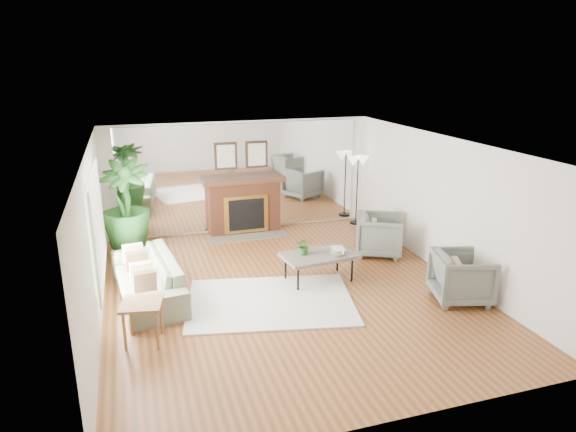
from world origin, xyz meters
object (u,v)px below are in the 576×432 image
object	(u,v)px
potted_ficus	(126,208)
sofa	(147,277)
armchair_back	(379,235)
fireplace	(244,204)
armchair_front	(462,277)
coffee_table	(319,256)
side_table	(142,309)
floor_lamp	(358,166)

from	to	relation	value
potted_ficus	sofa	bearing A→B (deg)	-82.00
sofa	armchair_back	size ratio (longest dim) A/B	2.56
fireplace	armchair_front	bearing A→B (deg)	-59.68
coffee_table	potted_ficus	xyz separation A→B (m)	(-3.19, 2.08, 0.60)
armchair_front	side_table	bearing A→B (deg)	103.54
armchair_front	floor_lamp	xyz separation A→B (m)	(0.10, 4.29, 0.99)
coffee_table	floor_lamp	bearing A→B (deg)	54.44
sofa	armchair_front	size ratio (longest dim) A/B	2.60
fireplace	side_table	world-z (taller)	fireplace
armchair_back	armchair_front	world-z (taller)	armchair_back
coffee_table	floor_lamp	size ratio (longest dim) A/B	0.82
potted_ficus	armchair_front	bearing A→B (deg)	-34.29
fireplace	potted_ficus	xyz separation A→B (m)	(-2.54, -0.94, 0.41)
sofa	side_table	xyz separation A→B (m)	(-0.13, -1.49, 0.17)
potted_ficus	floor_lamp	xyz separation A→B (m)	(5.24, 0.78, 0.33)
sofa	potted_ficus	bearing A→B (deg)	-178.44
fireplace	sofa	distance (m)	3.60
potted_ficus	fireplace	bearing A→B (deg)	20.30
sofa	armchair_front	world-z (taller)	armchair_front
sofa	armchair_back	bearing A→B (deg)	90.90
sofa	floor_lamp	bearing A→B (deg)	111.09
armchair_front	side_table	size ratio (longest dim) A/B	1.41
armchair_front	floor_lamp	distance (m)	4.40
armchair_back	side_table	distance (m)	5.13
fireplace	armchair_back	world-z (taller)	fireplace
armchair_back	potted_ficus	world-z (taller)	potted_ficus
armchair_front	potted_ficus	size ratio (longest dim) A/B	0.45
fireplace	potted_ficus	size ratio (longest dim) A/B	1.03
armchair_back	side_table	world-z (taller)	armchair_back
coffee_table	armchair_front	xyz separation A→B (m)	(1.95, -1.42, -0.06)
coffee_table	floor_lamp	world-z (taller)	floor_lamp
floor_lamp	coffee_table	bearing A→B (deg)	-125.56
fireplace	side_table	bearing A→B (deg)	-119.60
sofa	floor_lamp	distance (m)	5.72
sofa	armchair_back	xyz separation A→B (m)	(4.57, 0.59, 0.07)
fireplace	floor_lamp	distance (m)	2.80
coffee_table	potted_ficus	size ratio (longest dim) A/B	0.67
floor_lamp	armchair_front	bearing A→B (deg)	-91.34
coffee_table	armchair_back	world-z (taller)	armchair_back
coffee_table	side_table	bearing A→B (deg)	-158.30
coffee_table	side_table	distance (m)	3.30
side_table	potted_ficus	bearing A→B (deg)	92.25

